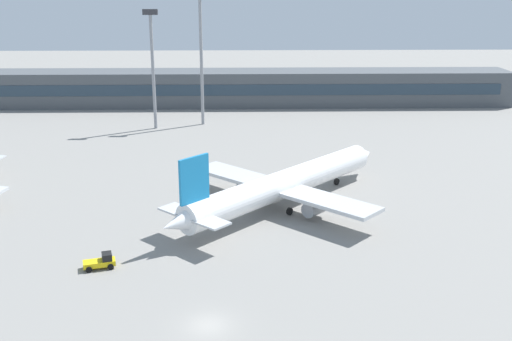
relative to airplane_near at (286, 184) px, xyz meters
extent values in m
plane|color=gray|center=(-9.63, 7.80, -3.43)|extent=(400.00, 400.00, 0.00)
cube|color=#4C5156|center=(-9.63, 76.07, 1.07)|extent=(146.81, 12.00, 9.00)
cube|color=#263847|center=(-9.63, 70.02, 1.52)|extent=(139.47, 0.16, 2.80)
cylinder|color=white|center=(-0.20, -0.21, 0.04)|extent=(29.01, 30.18, 4.00)
cone|color=white|center=(14.10, 14.80, 0.04)|extent=(5.78, 5.80, 3.80)
cone|color=white|center=(-14.36, -15.08, 0.04)|extent=(4.78, 4.82, 2.80)
cube|color=#197FBF|center=(-12.17, -12.78, 4.93)|extent=(3.47, 3.61, 5.79)
cube|color=silver|center=(-12.39, -13.01, 0.25)|extent=(9.65, 9.39, 0.25)
cube|color=silver|center=(-0.93, -0.97, -0.28)|extent=(26.33, 25.42, 0.53)
cylinder|color=gray|center=(3.64, -5.33, -1.76)|extent=(3.85, 3.89, 2.10)
cylinder|color=gray|center=(-5.50, 3.38, -1.76)|extent=(3.85, 3.89, 2.10)
cylinder|color=black|center=(8.94, 9.39, -2.91)|extent=(1.03, 1.05, 1.05)
cylinder|color=black|center=(0.33, -3.62, -2.91)|extent=(1.03, 1.05, 1.05)
cylinder|color=black|center=(-3.63, 0.15, -2.91)|extent=(1.03, 1.05, 1.05)
cube|color=yellow|center=(-22.77, -19.77, -2.78)|extent=(3.87, 2.43, 0.60)
cube|color=black|center=(-21.90, -19.52, -2.13)|extent=(1.44, 1.65, 0.90)
cylinder|color=black|center=(-21.40, -20.19, -3.08)|extent=(0.74, 0.43, 0.70)
cylinder|color=black|center=(-21.83, -18.69, -3.08)|extent=(0.74, 0.43, 0.70)
cylinder|color=black|center=(-23.71, -20.84, -3.08)|extent=(0.74, 0.43, 0.70)
cylinder|color=black|center=(-24.14, -19.34, -3.08)|extent=(0.74, 0.43, 0.70)
cylinder|color=gray|center=(-25.61, 49.57, 8.88)|extent=(0.70, 0.70, 24.62)
cube|color=#333338|center=(-25.61, 49.57, 21.79)|extent=(3.20, 0.80, 1.20)
cylinder|color=gray|center=(-15.29, 53.35, 10.89)|extent=(0.70, 0.70, 28.65)
camera|label=1|loc=(-6.22, -83.46, 28.17)|focal=42.67mm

